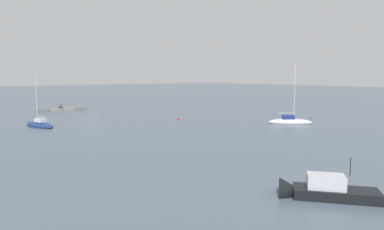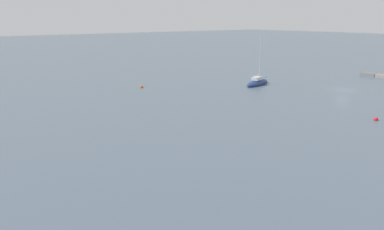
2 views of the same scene
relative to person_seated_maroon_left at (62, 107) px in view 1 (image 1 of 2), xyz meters
The scene contains 9 objects.
ground_plane 19.00m from the person_seated_maroon_left, 90.32° to the left, with size 500.00×500.00×0.00m, color slate.
seawall_pier 0.61m from the person_seated_maroon_left, 122.53° to the right, with size 12.85×1.40×0.66m.
person_seated_maroon_left is the anchor object (origin of this frame).
person_seated_blue_right 0.56m from the person_seated_maroon_left, ahead, with size 0.40×0.61×0.73m.
umbrella_open_navy 0.89m from the person_seated_maroon_left, 13.73° to the right, with size 1.12×1.12×1.25m.
sailboat_white_mid 58.37m from the person_seated_maroon_left, 116.43° to the left, with size 7.39×7.38×12.13m.
sailboat_navy_far 29.94m from the person_seated_maroon_left, 64.42° to the left, with size 4.14×7.92×9.68m.
motorboat_black_near 79.37m from the person_seated_maroon_left, 84.99° to the left, with size 6.25×7.09×4.08m.
mooring_buoy_mid 36.40m from the person_seated_maroon_left, 110.45° to the left, with size 0.53×0.53×0.53m.
Camera 1 is at (31.01, 74.72, 9.30)m, focal length 33.42 mm.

